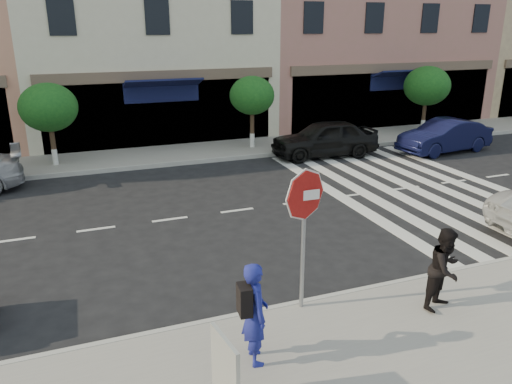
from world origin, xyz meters
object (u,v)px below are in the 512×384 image
walker (445,269)px  poster_board (226,377)px  stop_sign (305,210)px  car_far_right (445,136)px  photographer (255,313)px  car_far_mid (325,138)px

walker → poster_board: 4.76m
stop_sign → poster_board: size_ratio=2.24×
poster_board → car_far_right: bearing=32.9°
photographer → poster_board: (-0.78, -0.95, -0.25)m
car_far_right → stop_sign: bearing=-56.6°
car_far_mid → car_far_right: bearing=80.1°
stop_sign → photographer: stop_sign is taller
car_far_right → poster_board: bearing=-55.8°
poster_board → car_far_mid: 15.04m
car_far_mid → car_far_right: car_far_mid is taller
walker → poster_board: walker is taller
poster_board → car_far_right: 17.54m
walker → car_far_mid: bearing=50.1°
stop_sign → car_far_right: 14.61m
photographer → walker: photographer is taller
stop_sign → car_far_right: stop_sign is taller
poster_board → car_far_mid: (8.24, 12.58, 0.01)m
car_far_mid → walker: bearing=-14.2°
walker → poster_board: bearing=171.9°
car_far_right → walker: bearing=-46.8°
stop_sign → car_far_mid: stop_sign is taller
photographer → poster_board: bearing=146.2°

